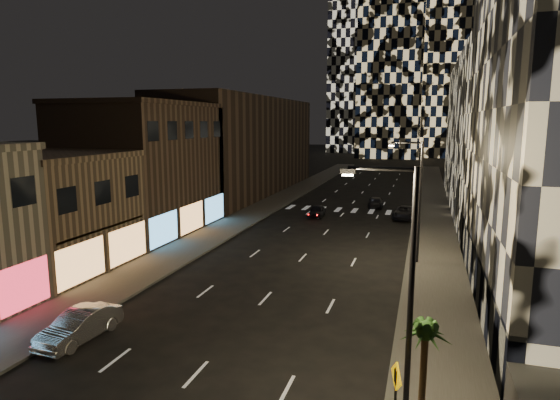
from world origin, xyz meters
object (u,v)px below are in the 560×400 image
Objects in this scene: car_silver_parked at (80,326)px; ped_sign at (396,389)px; streetlight_near at (404,280)px; car_dark_rightlane at (405,213)px; palm_tree at (425,338)px; streetlight_far at (417,193)px; car_dark_midlane at (317,211)px; car_dark_oncoming at (376,202)px.

ped_sign is at bearing -9.01° from car_silver_parked.
streetlight_near is 3.43m from ped_sign.
car_dark_rightlane is 36.58m from palm_tree.
ped_sign is (1.30, -38.16, 1.52)m from car_dark_rightlane.
streetlight_near reaches higher than car_dark_rightlane.
streetlight_far is 1.84× the size of car_dark_rightlane.
car_dark_midlane is 0.88× the size of car_dark_oncoming.
car_dark_oncoming is 0.90× the size of car_dark_rightlane.
streetlight_far is at bearing -79.48° from car_dark_rightlane.
streetlight_near is 1.84× the size of car_dark_rightlane.
streetlight_near reaches higher than car_silver_parked.
streetlight_far is at bearing 70.05° from ped_sign.
streetlight_far is 19.09m from car_dark_midlane.
streetlight_far is 17.49m from car_dark_rightlane.
car_silver_parked is at bearing -130.48° from streetlight_far.
car_dark_midlane is 9.91m from car_dark_oncoming.
car_dark_rightlane is at bearing 72.24° from car_silver_parked.
ped_sign is at bearing -90.15° from streetlight_far.
ped_sign reaches higher than car_silver_parked.
palm_tree reaches higher than ped_sign.
ped_sign is 2.18m from palm_tree.
car_dark_oncoming is at bearing 96.85° from streetlight_near.
palm_tree is (11.64, -34.61, 2.59)m from car_dark_midlane.
ped_sign is (5.12, -44.45, 1.57)m from car_dark_oncoming.
palm_tree is at bearing 25.86° from streetlight_near.
car_silver_parked is 1.17× the size of car_dark_midlane.
car_dark_midlane is at bearing 86.77° from ped_sign.
car_dark_rightlane is at bearing 118.20° from car_dark_oncoming.
palm_tree is (0.77, 0.37, -2.11)m from streetlight_near.
streetlight_near is 3.02× the size of ped_sign.
car_dark_midlane is (4.36, 32.82, -0.09)m from car_silver_parked.
car_silver_parked is at bearing 171.92° from streetlight_near.
car_dark_midlane is 36.60m from palm_tree.
car_dark_midlane is 0.79× the size of car_dark_rightlane.
ped_sign is (10.81, -36.34, 1.55)m from car_dark_midlane.
streetlight_far is at bearing 90.00° from streetlight_near.
car_silver_parked is 33.11m from car_dark_midlane.
car_silver_parked is (-15.23, -17.84, -4.61)m from streetlight_far.
car_dark_midlane is at bearing 125.96° from streetlight_far.
car_silver_parked is at bearing -101.08° from car_dark_midlane.
car_dark_rightlane is at bearing 7.33° from car_dark_midlane.
ped_sign reaches higher than car_dark_oncoming.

